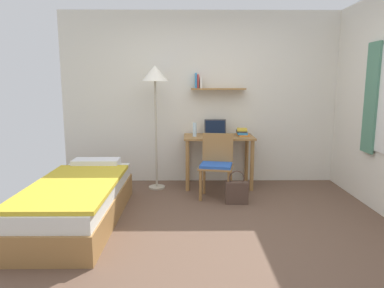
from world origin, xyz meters
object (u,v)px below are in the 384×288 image
Objects in this scene: water_bottle at (195,130)px; desk_chair at (217,162)px; laptop at (215,131)px; bed at (79,201)px; standing_lamp at (155,81)px; handbag at (236,192)px; book_stack at (242,132)px; desk at (219,146)px.

desk_chair is at bearing -57.64° from water_bottle.
water_bottle is (-0.31, -0.14, 0.04)m from laptop.
desk_chair reaches higher than bed.
handbag is (1.09, -0.69, -1.41)m from standing_lamp.
book_stack is at bearing 5.45° from standing_lamp.
laptop is 0.35m from water_bottle.
book_stack reaches higher than desk_chair.
standing_lamp is at bearing 59.18° from bed.
water_bottle is (0.56, 0.04, -0.70)m from standing_lamp.
bed is at bearing -120.82° from standing_lamp.
standing_lamp reaches higher than desk.
water_bottle is at bearing 122.36° from desk_chair.
desk_chair reaches higher than handbag.
bed is at bearing -138.32° from laptop.
bed is 2.19m from desk.
desk is (1.67, 1.36, 0.38)m from bed.
desk_chair is at bearing -92.30° from laptop.
standing_lamp is (-0.92, -0.10, 0.95)m from desk.
standing_lamp reaches higher than water_bottle.
handbag is (0.21, -0.88, -0.67)m from laptop.
desk_chair is at bearing 27.96° from bed.
book_stack reaches higher than handbag.
handbag is (1.84, 0.57, -0.08)m from bed.
water_bottle is 0.83× the size of book_stack.
desk_chair is at bearing 130.46° from handbag.
desk_chair is at bearing -127.97° from book_stack.
desk_chair is at bearing -25.92° from standing_lamp.
bed is at bearing -140.81° from desk.
standing_lamp is 1.47m from book_stack.
desk is at bearing 82.48° from desk_chair.
desk reaches higher than handbag.
standing_lamp reaches higher than handbag.
desk_chair is (1.60, 0.85, 0.24)m from bed.
laptop reaches higher than water_bottle.
desk is 5.01× the size of water_bottle.
desk is 3.10× the size of laptop.
water_bottle is at bearing -173.74° from book_stack.
book_stack is (0.71, 0.08, -0.05)m from water_bottle.
water_bottle is 0.47× the size of handbag.
desk_chair is 1.97× the size of handbag.
standing_lamp is 0.90m from water_bottle.
water_bottle is at bearing 44.84° from bed.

